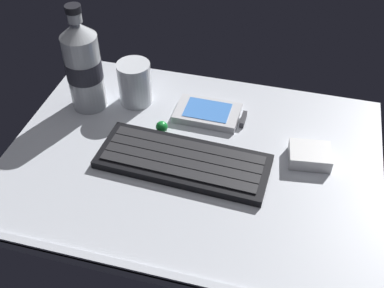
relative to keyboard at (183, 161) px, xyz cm
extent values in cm
cube|color=silver|center=(0.96, 2.19, -1.81)|extent=(64.00, 48.00, 2.00)
cube|color=silver|center=(0.96, -21.21, -0.41)|extent=(64.00, 1.20, 0.80)
cube|color=black|center=(0.00, 0.00, -0.11)|extent=(29.48, 12.34, 1.40)
cube|color=#28282B|center=(0.15, 3.30, 0.74)|extent=(26.74, 3.24, 0.30)
cube|color=#28282B|center=(0.05, 1.10, 0.74)|extent=(26.74, 3.24, 0.30)
cube|color=#28282B|center=(-0.05, -1.10, 0.74)|extent=(26.74, 3.24, 0.30)
cube|color=#28282B|center=(-0.15, -3.30, 0.74)|extent=(26.74, 3.24, 0.30)
cube|color=silver|center=(1.46, 13.69, -0.11)|extent=(12.12, 7.78, 1.40)
cube|color=#4C8CEA|center=(1.46, 13.69, 0.64)|extent=(8.49, 6.06, 0.10)
cube|color=#333338|center=(7.86, 13.59, -0.11)|extent=(0.86, 3.81, 1.12)
cylinder|color=silver|center=(-13.66, 14.70, 3.44)|extent=(6.40, 6.40, 8.50)
cylinder|color=brown|center=(-13.66, 14.70, 2.45)|extent=(5.50, 5.50, 6.12)
cylinder|color=silver|center=(-21.98, 11.32, 6.69)|extent=(6.60, 6.60, 15.00)
cone|color=silver|center=(-21.98, 11.32, 15.59)|extent=(6.60, 6.60, 2.80)
cylinder|color=silver|center=(-21.98, 11.32, 17.89)|extent=(2.51, 2.51, 1.80)
cylinder|color=black|center=(-21.98, 11.32, 19.39)|extent=(2.77, 2.77, 1.20)
cylinder|color=#2D2D38|center=(-21.98, 11.32, 7.44)|extent=(6.73, 6.73, 3.80)
cube|color=white|center=(20.56, 6.38, 0.39)|extent=(7.66, 6.46, 2.40)
sphere|color=#198C33|center=(-6.04, 7.19, 0.29)|extent=(2.20, 2.20, 2.20)
camera|label=1|loc=(15.80, -54.36, 56.52)|focal=44.29mm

